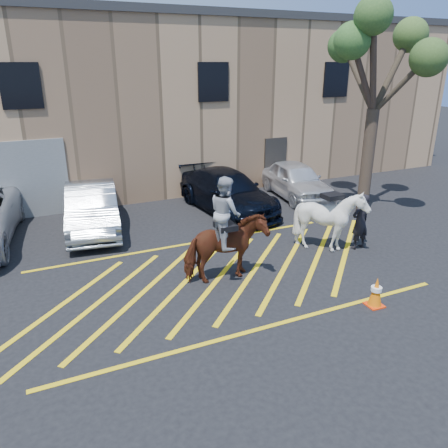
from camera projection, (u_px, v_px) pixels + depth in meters
name	position (u px, v px, depth m)	size (l,w,h in m)	color
ground	(214.00, 273.00, 11.77)	(90.00, 90.00, 0.00)	black
car_silver_sedan	(92.00, 208.00, 14.61)	(1.62, 4.64, 1.53)	#999FA7
car_blue_suv	(227.00, 191.00, 16.51)	(2.10, 5.17, 1.50)	black
car_white_suv	(296.00, 180.00, 18.20)	(1.73, 4.30, 1.46)	silver
handler	(360.00, 222.00, 13.08)	(0.63, 0.41, 1.72)	black
warehouse	(114.00, 100.00, 20.71)	(32.42, 10.20, 7.30)	tan
hatching_zone	(219.00, 278.00, 11.51)	(12.60, 5.12, 0.01)	yellow
mounted_bay	(225.00, 240.00, 11.03)	(2.11, 0.98, 2.78)	maroon
saddled_white	(330.00, 220.00, 12.94)	(1.57, 1.76, 1.90)	white
traffic_cone	(376.00, 292.00, 10.10)	(0.40, 0.40, 0.73)	#FF370A
tree	(380.00, 51.00, 14.68)	(3.99, 4.37, 7.31)	#4C382E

